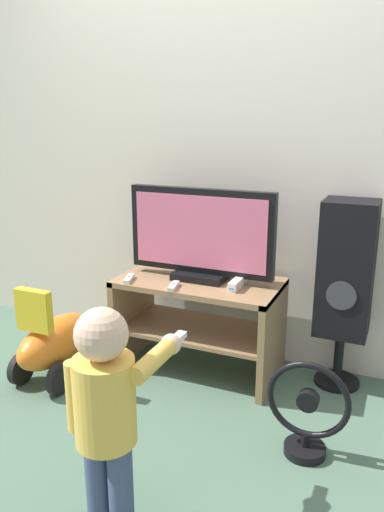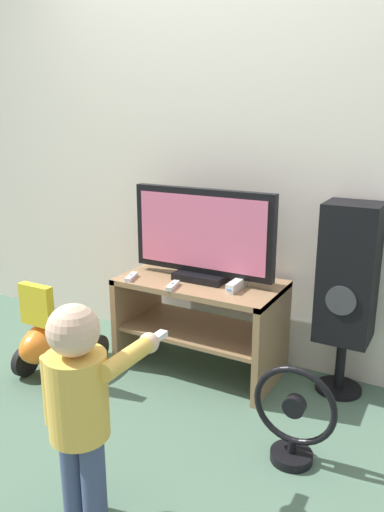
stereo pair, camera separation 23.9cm
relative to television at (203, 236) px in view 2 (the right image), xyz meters
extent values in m
plane|color=#4C6B56|center=(0.00, -0.26, -0.79)|extent=(16.00, 16.00, 0.00)
cube|color=silver|center=(0.00, 0.30, 0.51)|extent=(10.00, 0.06, 2.60)
cube|color=#93704C|center=(0.00, -0.02, -0.26)|extent=(0.90, 0.48, 0.03)
cube|color=#93704C|center=(0.00, -0.02, -0.54)|extent=(0.86, 0.44, 0.02)
cube|color=#93704C|center=(-0.43, -0.02, -0.52)|extent=(0.04, 0.48, 0.54)
cube|color=#93704C|center=(0.43, -0.02, -0.52)|extent=(0.04, 0.48, 0.54)
cube|color=black|center=(0.00, 0.00, -0.23)|extent=(0.29, 0.20, 0.04)
cube|color=black|center=(0.00, 0.00, 0.03)|extent=(0.83, 0.05, 0.47)
cube|color=#D8668C|center=(0.00, -0.03, 0.03)|extent=(0.76, 0.01, 0.40)
cube|color=white|center=(0.24, -0.05, -0.22)|extent=(0.04, 0.20, 0.05)
cube|color=#3F8CE5|center=(0.24, -0.15, -0.22)|extent=(0.03, 0.00, 0.01)
cube|color=white|center=(-0.35, -0.19, -0.24)|extent=(0.07, 0.13, 0.02)
cylinder|color=#337FD8|center=(-0.35, -0.19, -0.22)|extent=(0.01, 0.01, 0.00)
cube|color=white|center=(-0.07, -0.20, -0.24)|extent=(0.06, 0.13, 0.02)
cylinder|color=#337FD8|center=(-0.07, -0.20, -0.22)|extent=(0.01, 0.01, 0.00)
cylinder|color=#3F4C72|center=(0.11, -1.21, -0.62)|extent=(0.09, 0.09, 0.34)
cylinder|color=#3F4C72|center=(0.21, -1.21, -0.62)|extent=(0.09, 0.09, 0.34)
cylinder|color=#E5B74C|center=(0.16, -1.21, -0.29)|extent=(0.21, 0.21, 0.31)
sphere|color=beige|center=(0.16, -1.21, -0.05)|extent=(0.18, 0.18, 0.18)
cylinder|color=#E5B74C|center=(0.04, -1.21, -0.31)|extent=(0.06, 0.06, 0.26)
cylinder|color=#E5B74C|center=(0.28, -1.08, -0.18)|extent=(0.06, 0.26, 0.06)
sphere|color=beige|center=(0.28, -0.95, -0.18)|extent=(0.08, 0.08, 0.08)
cube|color=white|center=(0.28, -0.91, -0.18)|extent=(0.03, 0.13, 0.02)
cylinder|color=black|center=(0.76, 0.13, -0.78)|extent=(0.24, 0.24, 0.02)
cylinder|color=black|center=(0.76, 0.13, -0.64)|extent=(0.05, 0.05, 0.30)
cube|color=black|center=(0.76, 0.13, -0.13)|extent=(0.27, 0.25, 0.71)
cylinder|color=#38383D|center=(0.76, 0.00, -0.24)|extent=(0.15, 0.01, 0.15)
cylinder|color=black|center=(0.72, -0.54, -0.77)|extent=(0.18, 0.18, 0.04)
cylinder|color=black|center=(0.72, -0.54, -0.72)|extent=(0.04, 0.04, 0.06)
torus|color=black|center=(0.72, -0.54, -0.53)|extent=(0.36, 0.03, 0.36)
cylinder|color=black|center=(0.72, -0.54, -0.53)|extent=(0.09, 0.05, 0.09)
ellipsoid|color=orange|center=(-0.69, -0.42, -0.57)|extent=(0.26, 0.58, 0.25)
cube|color=yellow|center=(-0.69, -0.58, -0.34)|extent=(0.20, 0.05, 0.22)
cylinder|color=black|center=(-0.82, -0.26, -0.70)|extent=(0.04, 0.17, 0.17)
cylinder|color=black|center=(-0.56, -0.26, -0.70)|extent=(0.04, 0.17, 0.17)
cylinder|color=black|center=(-0.82, -0.58, -0.70)|extent=(0.04, 0.17, 0.17)
cylinder|color=black|center=(-0.56, -0.58, -0.70)|extent=(0.04, 0.17, 0.17)
camera|label=1|loc=(1.02, -2.44, 0.63)|focal=35.00mm
camera|label=2|loc=(1.24, -2.34, 0.63)|focal=35.00mm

